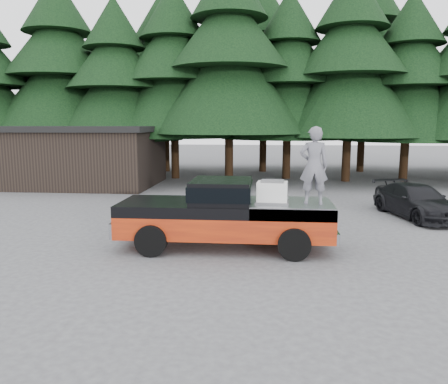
# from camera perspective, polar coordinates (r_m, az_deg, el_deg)

# --- Properties ---
(ground) EXTENTS (120.00, 120.00, 0.00)m
(ground) POSITION_cam_1_polar(r_m,az_deg,el_deg) (12.20, -0.26, -7.45)
(ground) COLOR #474649
(ground) RESTS_ON ground
(pickup_truck) EXTENTS (6.00, 2.04, 1.33)m
(pickup_truck) POSITION_cam_1_polar(r_m,az_deg,el_deg) (12.16, 0.14, -4.25)
(pickup_truck) COLOR #C3360D
(pickup_truck) RESTS_ON ground
(truck_cab) EXTENTS (1.66, 1.90, 0.59)m
(truck_cab) POSITION_cam_1_polar(r_m,az_deg,el_deg) (11.99, -0.33, 0.23)
(truck_cab) COLOR black
(truck_cab) RESTS_ON pickup_truck
(air_compressor) EXTENTS (0.84, 0.71, 0.55)m
(air_compressor) POSITION_cam_1_polar(r_m,az_deg,el_deg) (11.75, 6.32, -0.12)
(air_compressor) COLOR silver
(air_compressor) RESTS_ON pickup_truck
(man_on_bed) EXTENTS (0.75, 0.50, 2.04)m
(man_on_bed) POSITION_cam_1_polar(r_m,az_deg,el_deg) (11.70, 11.65, 3.41)
(man_on_bed) COLOR slate
(man_on_bed) RESTS_ON pickup_truck
(parked_car) EXTENTS (2.67, 4.50, 1.22)m
(parked_car) POSITION_cam_1_polar(r_m,az_deg,el_deg) (17.62, 23.83, -1.08)
(parked_car) COLOR black
(parked_car) RESTS_ON ground
(utility_building) EXTENTS (8.40, 6.40, 3.30)m
(utility_building) POSITION_cam_1_polar(r_m,az_deg,el_deg) (25.79, -17.88, 4.57)
(utility_building) COLOR black
(utility_building) RESTS_ON ground
(treeline) EXTENTS (60.15, 16.05, 17.50)m
(treeline) POSITION_cam_1_polar(r_m,az_deg,el_deg) (29.17, 4.06, 17.36)
(treeline) COLOR black
(treeline) RESTS_ON ground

